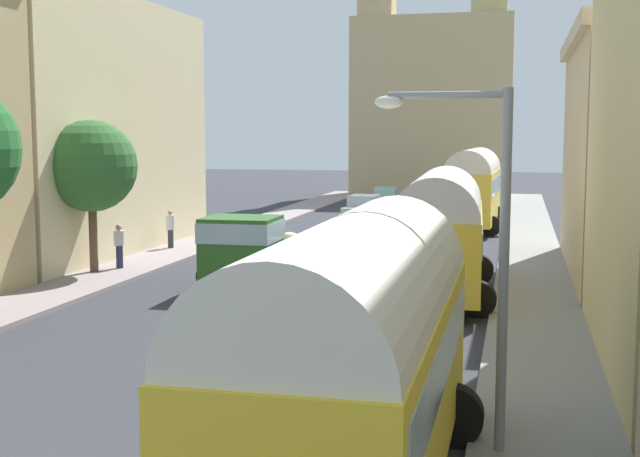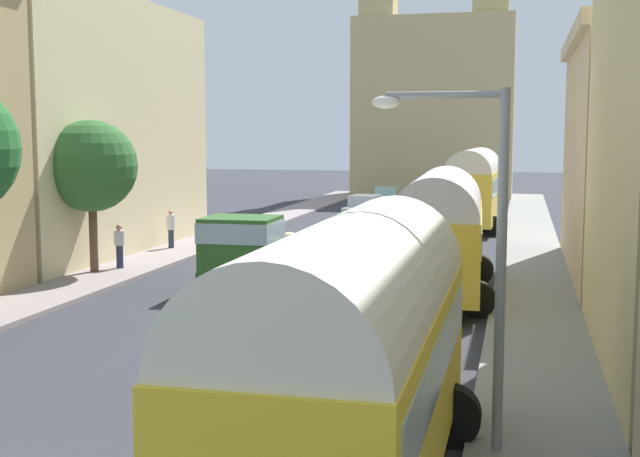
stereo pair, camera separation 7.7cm
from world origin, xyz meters
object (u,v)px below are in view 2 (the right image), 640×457
(parked_bus_1, at_px, (441,229))
(car_2, at_px, (379,243))
(pedestrian_2, at_px, (119,245))
(parked_bus_0, at_px, (351,349))
(car_1, at_px, (386,199))
(pedestrian_0, at_px, (171,228))
(cargo_truck_0, at_px, (255,248))
(parked_bus_2, at_px, (474,185))
(streetlamp_near, at_px, (479,234))
(car_0, at_px, (365,210))
(car_3, at_px, (439,205))

(parked_bus_1, xyz_separation_m, car_2, (-3.00, 6.72, -1.37))
(car_2, relative_size, pedestrian_2, 2.11)
(parked_bus_0, relative_size, pedestrian_2, 4.60)
(car_1, relative_size, pedestrian_2, 2.16)
(parked_bus_1, bearing_deg, pedestrian_0, 147.86)
(cargo_truck_0, distance_m, pedestrian_0, 9.12)
(pedestrian_0, bearing_deg, parked_bus_2, 43.08)
(parked_bus_1, height_order, car_1, parked_bus_1)
(parked_bus_1, distance_m, pedestrian_0, 14.42)
(parked_bus_1, distance_m, streetlamp_near, 12.80)
(car_0, height_order, pedestrian_2, pedestrian_2)
(parked_bus_2, xyz_separation_m, pedestrian_0, (-12.14, -11.35, -1.35))
(cargo_truck_0, height_order, car_1, cargo_truck_0)
(parked_bus_0, bearing_deg, pedestrian_2, 125.36)
(parked_bus_1, bearing_deg, cargo_truck_0, 172.92)
(parked_bus_1, relative_size, parked_bus_2, 0.93)
(car_3, bearing_deg, car_0, -129.27)
(parked_bus_0, bearing_deg, car_1, 98.38)
(car_0, height_order, pedestrian_0, pedestrian_0)
(car_1, xyz_separation_m, pedestrian_0, (-5.99, -20.92, 0.23))
(car_1, distance_m, pedestrian_2, 26.97)
(parked_bus_1, height_order, car_2, parked_bus_1)
(parked_bus_2, distance_m, pedestrian_2, 20.57)
(cargo_truck_0, xyz_separation_m, car_3, (3.78, 23.90, -0.46))
(parked_bus_2, distance_m, pedestrian_0, 16.68)
(car_1, bearing_deg, car_3, -45.96)
(car_2, xyz_separation_m, car_3, (0.59, 17.95, 0.02))
(parked_bus_1, relative_size, car_2, 2.25)
(parked_bus_0, height_order, parked_bus_1, parked_bus_0)
(car_3, bearing_deg, pedestrian_2, -112.69)
(car_2, bearing_deg, parked_bus_0, -81.52)
(pedestrian_0, bearing_deg, parked_bus_1, -32.14)
(cargo_truck_0, xyz_separation_m, car_2, (3.18, 5.95, -0.48))
(parked_bus_2, distance_m, streetlamp_near, 31.67)
(parked_bus_0, xyz_separation_m, pedestrian_2, (-12.00, 16.91, -1.18))
(car_3, height_order, pedestrian_2, pedestrian_2)
(car_0, distance_m, car_2, 13.83)
(parked_bus_0, bearing_deg, streetlamp_near, 53.65)
(parked_bus_0, height_order, car_0, parked_bus_0)
(parked_bus_1, xyz_separation_m, pedestrian_0, (-12.17, 7.65, -1.13))
(pedestrian_0, xyz_separation_m, pedestrian_2, (0.37, -5.45, -0.01))
(car_2, height_order, car_3, car_3)
(cargo_truck_0, relative_size, car_3, 1.61)
(cargo_truck_0, bearing_deg, parked_bus_0, -67.61)
(parked_bus_1, height_order, streetlamp_near, streetlamp_near)
(parked_bus_1, bearing_deg, car_2, 114.10)
(parked_bus_2, xyz_separation_m, car_1, (-6.15, 9.57, -1.59))
(car_3, bearing_deg, pedestrian_0, -119.85)
(car_3, xyz_separation_m, pedestrian_2, (-9.40, -22.47, 0.20))
(parked_bus_1, distance_m, car_1, 29.26)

